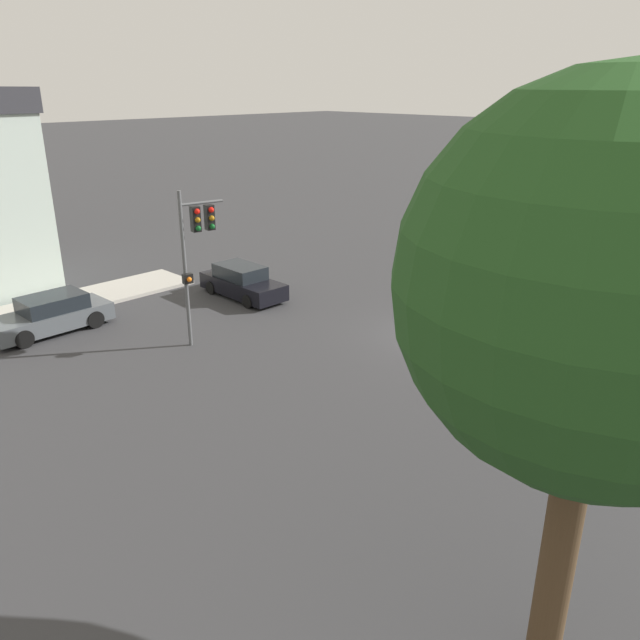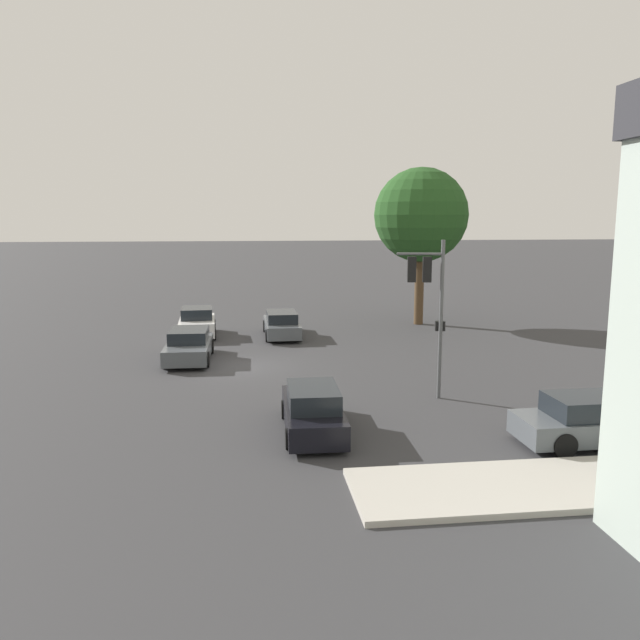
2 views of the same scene
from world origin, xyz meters
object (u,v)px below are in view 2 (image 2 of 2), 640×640
Objects in this scene: traffic_signal at (428,289)px; crossing_car_2 at (197,323)px; crossing_car_0 at (189,346)px; parked_car_0 at (594,421)px; crossing_car_1 at (282,324)px; crossing_car_3 at (313,411)px; street_tree at (421,215)px.

traffic_signal is 1.42× the size of crossing_car_2.
crossing_car_0 is 1.01× the size of parked_car_0.
traffic_signal is 1.24× the size of crossing_car_0.
crossing_car_1 is 1.05× the size of crossing_car_3.
crossing_car_2 is at bearing 45.34° from traffic_signal.
traffic_signal is at bearing 52.71° from crossing_car_0.
parked_car_0 reaches higher than crossing_car_1.
traffic_signal is at bearing -53.34° from crossing_car_3.
crossing_car_2 is 17.10m from crossing_car_3.
parked_car_0 is (17.77, 7.98, 0.02)m from crossing_car_1.
crossing_car_1 is 1.17× the size of crossing_car_2.
traffic_signal reaches higher than crossing_car_0.
crossing_car_0 is at bearing 138.56° from crossing_car_1.
crossing_car_1 is at bearing 113.12° from parked_car_0.
crossing_car_3 is (10.44, 4.59, -0.00)m from crossing_car_0.
traffic_signal is 6.45m from crossing_car_3.
parked_car_0 is at bearing 46.53° from crossing_car_0.
parked_car_0 is at bearing -135.41° from traffic_signal.
crossing_car_0 is 17.71m from parked_car_0.
crossing_car_1 is 15.76m from crossing_car_3.
crossing_car_0 is at bearing 62.26° from traffic_signal.
crossing_car_2 is 22.39m from parked_car_0.
crossing_car_2 is (-0.70, -4.67, 0.07)m from crossing_car_1.
traffic_signal is 12.09m from crossing_car_0.
crossing_car_2 is at bearing 17.00° from crossing_car_3.
crossing_car_3 is at bearing 24.94° from crossing_car_0.
crossing_car_1 is (-5.32, 4.62, -0.01)m from crossing_car_0.
crossing_car_0 is 1.03× the size of crossing_car_3.
crossing_car_2 reaches higher than crossing_car_1.
traffic_signal reaches higher than parked_car_0.
crossing_car_2 is (2.37, -13.36, -5.92)m from street_tree.
parked_car_0 is at bearing -1.95° from street_tree.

